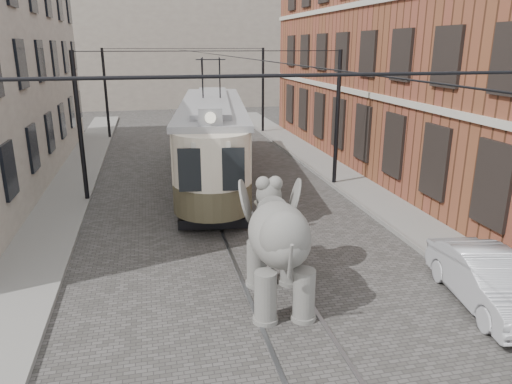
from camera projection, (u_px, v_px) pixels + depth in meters
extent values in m
plane|color=#494643|center=(251.00, 247.00, 15.21)|extent=(120.00, 120.00, 0.00)
cube|color=slate|center=(420.00, 229.00, 16.45)|extent=(2.00, 60.00, 0.15)
cube|color=slate|center=(33.00, 265.00, 13.81)|extent=(2.00, 60.00, 0.15)
cube|color=brown|center=(425.00, 49.00, 24.14)|extent=(8.00, 26.00, 12.00)
cube|color=gray|center=(171.00, 37.00, 50.40)|extent=(28.00, 10.00, 14.00)
imported|color=#9E9EA3|center=(488.00, 280.00, 11.65)|extent=(2.03, 4.24, 1.34)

